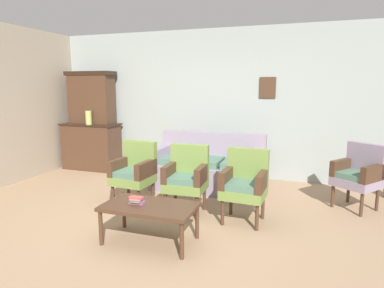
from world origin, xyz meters
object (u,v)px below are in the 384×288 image
(book_stack_on_table, at_px, (137,200))
(armchair_near_cabinet, at_px, (187,176))
(armchair_by_doorway, at_px, (245,182))
(vase_on_cabinet, at_px, (89,118))
(side_cabinet, at_px, (92,146))
(armchair_row_middle, at_px, (134,170))
(wingback_chair_by_fireplace, at_px, (359,173))
(coffee_table, at_px, (150,209))
(floral_couch, at_px, (208,169))

(book_stack_on_table, bearing_deg, armchair_near_cabinet, 77.40)
(armchair_near_cabinet, distance_m, armchair_by_doorway, 0.78)
(vase_on_cabinet, relative_size, armchair_near_cabinet, 0.30)
(side_cabinet, distance_m, armchair_near_cabinet, 3.12)
(armchair_row_middle, xyz_separation_m, wingback_chair_by_fireplace, (2.98, 0.86, 0.00))
(armchair_row_middle, distance_m, coffee_table, 1.23)
(armchair_row_middle, bearing_deg, armchair_near_cabinet, -2.61)
(coffee_table, bearing_deg, side_cabinet, 134.79)
(armchair_by_doorway, relative_size, coffee_table, 0.90)
(side_cabinet, distance_m, floral_couch, 2.69)
(armchair_row_middle, relative_size, wingback_chair_by_fireplace, 1.00)
(side_cabinet, height_order, armchair_by_doorway, side_cabinet)
(side_cabinet, bearing_deg, armchair_near_cabinet, -31.72)
(armchair_row_middle, height_order, wingback_chair_by_fireplace, same)
(vase_on_cabinet, relative_size, armchair_row_middle, 0.30)
(armchair_row_middle, height_order, armchair_near_cabinet, same)
(vase_on_cabinet, distance_m, floral_couch, 2.67)
(armchair_by_doorway, height_order, book_stack_on_table, armchair_by_doorway)
(wingback_chair_by_fireplace, bearing_deg, vase_on_cabinet, 173.22)
(vase_on_cabinet, relative_size, book_stack_on_table, 1.71)
(wingback_chair_by_fireplace, bearing_deg, floral_couch, 174.60)
(armchair_by_doorway, bearing_deg, book_stack_on_table, -136.82)
(floral_couch, relative_size, wingback_chair_by_fireplace, 1.98)
(armchair_row_middle, relative_size, armchair_by_doorway, 1.00)
(side_cabinet, relative_size, armchair_by_doorway, 1.28)
(side_cabinet, distance_m, armchair_row_middle, 2.45)
(coffee_table, distance_m, book_stack_on_table, 0.17)
(armchair_near_cabinet, height_order, coffee_table, armchair_near_cabinet)
(vase_on_cabinet, xyz_separation_m, armchair_row_middle, (1.76, -1.42, -0.57))
(book_stack_on_table, bearing_deg, armchair_row_middle, 119.66)
(coffee_table, bearing_deg, floral_couch, 88.33)
(coffee_table, height_order, book_stack_on_table, book_stack_on_table)
(armchair_row_middle, bearing_deg, book_stack_on_table, -60.34)
(armchair_row_middle, height_order, book_stack_on_table, armchair_row_middle)
(floral_couch, xyz_separation_m, book_stack_on_table, (-0.20, -2.08, 0.14))
(coffee_table, bearing_deg, armchair_near_cabinet, 85.25)
(armchair_row_middle, xyz_separation_m, armchair_near_cabinet, (0.80, -0.04, 0.00))
(wingback_chair_by_fireplace, bearing_deg, side_cabinet, 171.26)
(side_cabinet, relative_size, armchair_near_cabinet, 1.28)
(wingback_chair_by_fireplace, relative_size, coffee_table, 0.90)
(armchair_row_middle, bearing_deg, vase_on_cabinet, 141.07)
(vase_on_cabinet, distance_m, coffee_table, 3.53)
(wingback_chair_by_fireplace, bearing_deg, book_stack_on_table, -142.01)
(side_cabinet, bearing_deg, coffee_table, -45.21)
(vase_on_cabinet, height_order, wingback_chair_by_fireplace, vase_on_cabinet)
(armchair_near_cabinet, bearing_deg, coffee_table, -94.75)
(armchair_row_middle, distance_m, armchair_by_doorway, 1.58)
(vase_on_cabinet, xyz_separation_m, armchair_near_cabinet, (2.56, -1.46, -0.57))
(side_cabinet, xyz_separation_m, wingback_chair_by_fireplace, (4.83, -0.74, 0.03))
(armchair_near_cabinet, xyz_separation_m, armchair_by_doorway, (0.78, -0.04, 0.00))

